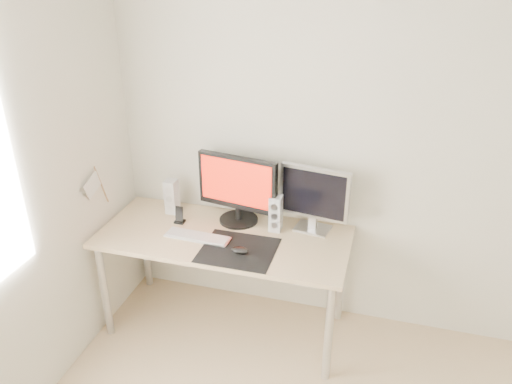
{
  "coord_description": "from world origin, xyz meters",
  "views": [
    {
      "loc": [
        0.02,
        -1.21,
        2.36
      ],
      "look_at": [
        -0.74,
        1.49,
        1.01
      ],
      "focal_mm": 35.0,
      "sensor_mm": 36.0,
      "label": 1
    }
  ],
  "objects_px": {
    "desk": "(224,245)",
    "phone_dock": "(180,218)",
    "second_monitor": "(314,196)",
    "mouse": "(240,250)",
    "speaker_left": "(172,197)",
    "speaker_right": "(276,213)",
    "main_monitor": "(238,187)",
    "keyboard": "(198,237)"
  },
  "relations": [
    {
      "from": "phone_dock",
      "to": "mouse",
      "type": "bearing_deg",
      "value": -26.71
    },
    {
      "from": "main_monitor",
      "to": "keyboard",
      "type": "xyz_separation_m",
      "value": [
        -0.18,
        -0.27,
        -0.25
      ]
    },
    {
      "from": "main_monitor",
      "to": "speaker_right",
      "type": "bearing_deg",
      "value": -8.64
    },
    {
      "from": "second_monitor",
      "to": "phone_dock",
      "type": "bearing_deg",
      "value": -170.15
    },
    {
      "from": "speaker_left",
      "to": "keyboard",
      "type": "height_order",
      "value": "speaker_left"
    },
    {
      "from": "phone_dock",
      "to": "desk",
      "type": "bearing_deg",
      "value": -12.52
    },
    {
      "from": "second_monitor",
      "to": "speaker_left",
      "type": "relative_size",
      "value": 1.87
    },
    {
      "from": "mouse",
      "to": "second_monitor",
      "type": "distance_m",
      "value": 0.59
    },
    {
      "from": "phone_dock",
      "to": "speaker_right",
      "type": "bearing_deg",
      "value": 7.27
    },
    {
      "from": "second_monitor",
      "to": "speaker_left",
      "type": "xyz_separation_m",
      "value": [
        -0.98,
        -0.03,
        -0.12
      ]
    },
    {
      "from": "mouse",
      "to": "second_monitor",
      "type": "bearing_deg",
      "value": 47.55
    },
    {
      "from": "mouse",
      "to": "keyboard",
      "type": "distance_m",
      "value": 0.33
    },
    {
      "from": "speaker_left",
      "to": "speaker_right",
      "type": "height_order",
      "value": "same"
    },
    {
      "from": "phone_dock",
      "to": "main_monitor",
      "type": "bearing_deg",
      "value": 18.23
    },
    {
      "from": "speaker_right",
      "to": "mouse",
      "type": "bearing_deg",
      "value": -112.35
    },
    {
      "from": "main_monitor",
      "to": "speaker_right",
      "type": "distance_m",
      "value": 0.3
    },
    {
      "from": "speaker_left",
      "to": "mouse",
      "type": "bearing_deg",
      "value": -31.72
    },
    {
      "from": "speaker_left",
      "to": "keyboard",
      "type": "xyz_separation_m",
      "value": [
        0.29,
        -0.27,
        -0.11
      ]
    },
    {
      "from": "keyboard",
      "to": "phone_dock",
      "type": "height_order",
      "value": "phone_dock"
    },
    {
      "from": "desk",
      "to": "phone_dock",
      "type": "height_order",
      "value": "phone_dock"
    },
    {
      "from": "mouse",
      "to": "main_monitor",
      "type": "relative_size",
      "value": 0.19
    },
    {
      "from": "second_monitor",
      "to": "mouse",
      "type": "bearing_deg",
      "value": -132.45
    },
    {
      "from": "mouse",
      "to": "keyboard",
      "type": "height_order",
      "value": "mouse"
    },
    {
      "from": "second_monitor",
      "to": "speaker_right",
      "type": "xyz_separation_m",
      "value": [
        -0.23,
        -0.07,
        -0.12
      ]
    },
    {
      "from": "main_monitor",
      "to": "speaker_left",
      "type": "relative_size",
      "value": 2.28
    },
    {
      "from": "mouse",
      "to": "speaker_left",
      "type": "relative_size",
      "value": 0.44
    },
    {
      "from": "main_monitor",
      "to": "phone_dock",
      "type": "xyz_separation_m",
      "value": [
        -0.37,
        -0.12,
        -0.22
      ]
    },
    {
      "from": "desk",
      "to": "speaker_left",
      "type": "bearing_deg",
      "value": 155.89
    },
    {
      "from": "main_monitor",
      "to": "second_monitor",
      "type": "distance_m",
      "value": 0.5
    },
    {
      "from": "speaker_left",
      "to": "speaker_right",
      "type": "relative_size",
      "value": 1.0
    },
    {
      "from": "speaker_right",
      "to": "second_monitor",
      "type": "bearing_deg",
      "value": 16.73
    },
    {
      "from": "speaker_right",
      "to": "keyboard",
      "type": "distance_m",
      "value": 0.52
    },
    {
      "from": "desk",
      "to": "speaker_right",
      "type": "relative_size",
      "value": 6.64
    },
    {
      "from": "desk",
      "to": "phone_dock",
      "type": "xyz_separation_m",
      "value": [
        -0.34,
        0.07,
        0.11
      ]
    },
    {
      "from": "second_monitor",
      "to": "speaker_right",
      "type": "height_order",
      "value": "second_monitor"
    },
    {
      "from": "mouse",
      "to": "phone_dock",
      "type": "relative_size",
      "value": 0.91
    },
    {
      "from": "mouse",
      "to": "main_monitor",
      "type": "bearing_deg",
      "value": 109.21
    },
    {
      "from": "mouse",
      "to": "desk",
      "type": "height_order",
      "value": "mouse"
    },
    {
      "from": "mouse",
      "to": "phone_dock",
      "type": "bearing_deg",
      "value": 153.29
    },
    {
      "from": "mouse",
      "to": "desk",
      "type": "distance_m",
      "value": 0.26
    },
    {
      "from": "phone_dock",
      "to": "keyboard",
      "type": "bearing_deg",
      "value": -38.66
    },
    {
      "from": "speaker_left",
      "to": "main_monitor",
      "type": "bearing_deg",
      "value": -0.13
    }
  ]
}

